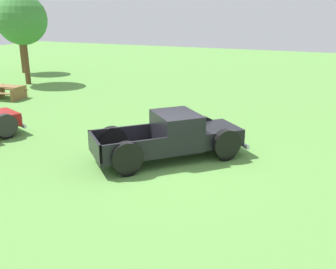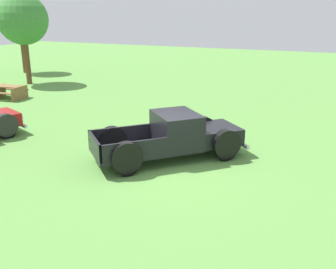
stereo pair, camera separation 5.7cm
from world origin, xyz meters
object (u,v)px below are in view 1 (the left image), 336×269
Objects in this scene: picnic_table at (7,91)px; oak_tree_east at (18,17)px; pickup_truck_foreground at (178,136)px; oak_tree_west at (22,20)px.

picnic_table is 0.32× the size of oak_tree_east.
picnic_table is (4.87, 12.77, -0.29)m from pickup_truck_foreground.
pickup_truck_foreground is 0.86× the size of oak_tree_east.
oak_tree_west is at bearing 28.26° from picnic_table.
oak_tree_east reaches higher than pickup_truck_foreground.
oak_tree_east is 5.47m from oak_tree_west.
oak_tree_east is at bearing 55.59° from pickup_truck_foreground.
oak_tree_west reaches higher than picnic_table.
oak_tree_west is (9.14, 15.07, 3.57)m from pickup_truck_foreground.
picnic_table is at bearing -142.70° from oak_tree_east.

